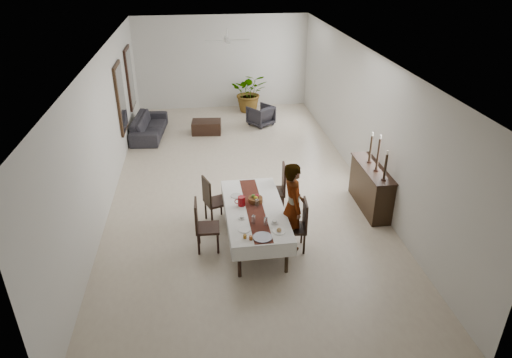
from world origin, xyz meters
name	(u,v)px	position (x,y,z in m)	size (l,w,h in m)	color
floor	(239,182)	(0.00, 0.00, 0.00)	(6.00, 12.00, 0.00)	beige
ceiling	(237,52)	(0.00, 0.00, 3.20)	(6.00, 12.00, 0.02)	white
wall_back	(222,63)	(0.00, 6.00, 1.60)	(6.00, 0.02, 3.20)	silver
wall_front	(285,297)	(0.00, -6.00, 1.60)	(6.00, 0.02, 3.20)	silver
wall_left	(106,127)	(-3.00, 0.00, 1.60)	(0.02, 12.00, 3.20)	silver
wall_right	(362,116)	(3.00, 0.00, 1.60)	(0.02, 12.00, 3.20)	silver
dining_table_top	(255,210)	(0.08, -2.50, 0.70)	(0.96, 2.30, 0.05)	black
table_leg_fl	(239,261)	(-0.33, -3.60, 0.34)	(0.07, 0.07, 0.67)	black
table_leg_fr	(287,257)	(0.51, -3.59, 0.34)	(0.07, 0.07, 0.67)	black
table_leg_bl	(229,199)	(-0.36, -1.41, 0.34)	(0.07, 0.07, 0.67)	black
table_leg_br	(267,197)	(0.49, -1.40, 0.34)	(0.07, 0.07, 0.67)	black
tablecloth_top	(255,208)	(0.08, -2.50, 0.72)	(1.13, 2.48, 0.01)	white
tablecloth_drape_left	(226,217)	(-0.48, -2.51, 0.59)	(0.01, 2.48, 0.29)	silver
tablecloth_drape_right	(283,212)	(0.64, -2.50, 0.59)	(0.01, 2.48, 0.29)	silver
tablecloth_drape_near	(265,252)	(0.09, -3.74, 0.59)	(1.13, 0.01, 0.29)	white
tablecloth_drape_far	(247,185)	(0.06, -1.27, 0.59)	(1.13, 0.01, 0.29)	white
table_runner	(255,208)	(0.08, -2.50, 0.73)	(0.34, 2.40, 0.00)	maroon
red_pitcher	(242,201)	(-0.16, -2.36, 0.83)	(0.14, 0.14, 0.19)	maroon
pitcher_handle	(237,201)	(-0.25, -2.36, 0.83)	(0.12, 0.12, 0.02)	#960C0A
wine_glass_near	(266,221)	(0.20, -3.13, 0.81)	(0.07, 0.07, 0.16)	silver
wine_glass_mid	(253,220)	(-0.01, -3.03, 0.81)	(0.07, 0.07, 0.16)	silver
wine_glass_far	(257,203)	(0.12, -2.46, 0.81)	(0.07, 0.07, 0.16)	white
teacup_right	(275,222)	(0.37, -3.08, 0.76)	(0.09, 0.09, 0.06)	silver
saucer_right	(275,223)	(0.37, -3.08, 0.74)	(0.14, 0.14, 0.01)	white
teacup_left	(242,217)	(-0.21, -2.84, 0.76)	(0.09, 0.09, 0.06)	silver
saucer_left	(242,218)	(-0.21, -2.84, 0.74)	(0.14, 0.14, 0.01)	white
plate_near_right	(279,231)	(0.40, -3.36, 0.74)	(0.23, 0.23, 0.01)	white
bread_near_right	(279,230)	(0.40, -3.36, 0.76)	(0.09, 0.09, 0.09)	tan
plate_near_left	(244,230)	(-0.20, -3.23, 0.74)	(0.23, 0.23, 0.01)	white
plate_far_left	(236,196)	(-0.24, -1.98, 0.74)	(0.23, 0.23, 0.01)	silver
serving_tray	(263,237)	(0.09, -3.51, 0.74)	(0.35, 0.35, 0.02)	#46464B
jam_jar_a	(251,238)	(-0.12, -3.54, 0.77)	(0.06, 0.06, 0.07)	#9A4916
jam_jar_b	(245,236)	(-0.22, -3.49, 0.77)	(0.06, 0.06, 0.07)	#976216
fruit_basket	(255,200)	(0.12, -2.26, 0.78)	(0.29, 0.29, 0.10)	brown
fruit_red	(257,196)	(0.15, -2.24, 0.85)	(0.09, 0.09, 0.09)	maroon
fruit_green	(253,196)	(0.08, -2.23, 0.85)	(0.08, 0.08, 0.08)	#437222
fruit_yellow	(256,198)	(0.12, -2.31, 0.85)	(0.08, 0.08, 0.08)	yellow
chair_right_near_seat	(294,228)	(0.78, -2.89, 0.46)	(0.44, 0.44, 0.05)	black
chair_right_near_leg_fl	(304,244)	(0.95, -3.09, 0.22)	(0.04, 0.04, 0.44)	black
chair_right_near_leg_fr	(302,233)	(0.98, -2.73, 0.22)	(0.04, 0.04, 0.44)	black
chair_right_near_leg_bl	(285,245)	(0.59, -3.06, 0.22)	(0.04, 0.04, 0.44)	black
chair_right_near_leg_br	(283,234)	(0.62, -2.70, 0.22)	(0.04, 0.04, 0.44)	black
chair_right_near_back	(305,215)	(0.98, -2.91, 0.76)	(0.44, 0.04, 0.56)	black
chair_right_far_seat	(274,192)	(0.62, -1.49, 0.50)	(0.48, 0.48, 0.05)	black
chair_right_far_leg_fl	(283,207)	(0.80, -1.70, 0.23)	(0.05, 0.05, 0.47)	black
chair_right_far_leg_fr	(281,198)	(0.83, -1.31, 0.23)	(0.05, 0.05, 0.47)	black
chair_right_far_leg_bl	(265,207)	(0.41, -1.66, 0.23)	(0.05, 0.05, 0.47)	black
chair_right_far_leg_br	(264,198)	(0.44, -1.28, 0.23)	(0.05, 0.05, 0.47)	black
chair_right_far_back	(284,178)	(0.83, -1.51, 0.82)	(0.48, 0.04, 0.61)	black
chair_left_near_seat	(208,228)	(-0.85, -2.68, 0.47)	(0.45, 0.45, 0.05)	black
chair_left_near_leg_fl	(199,234)	(-1.03, -2.49, 0.22)	(0.04, 0.04, 0.44)	black
chair_left_near_leg_fr	(199,245)	(-1.04, -2.86, 0.22)	(0.04, 0.04, 0.44)	black
chair_left_near_leg_bl	(218,233)	(-0.66, -2.50, 0.22)	(0.04, 0.04, 0.44)	black
chair_left_near_leg_br	(218,244)	(-0.67, -2.87, 0.22)	(0.04, 0.04, 0.44)	black
chair_left_near_back	(196,215)	(-1.05, -2.67, 0.77)	(0.45, 0.04, 0.57)	black
chair_left_far_seat	(216,202)	(-0.64, -1.70, 0.46)	(0.44, 0.44, 0.05)	black
chair_left_far_leg_fl	(206,210)	(-0.87, -1.59, 0.22)	(0.04, 0.04, 0.43)	black
chair_left_far_leg_fr	(212,218)	(-0.75, -1.93, 0.22)	(0.04, 0.04, 0.43)	black
chair_left_far_leg_bl	(221,206)	(-0.53, -1.47, 0.22)	(0.04, 0.04, 0.43)	black
chair_left_far_leg_br	(228,214)	(-0.41, -1.81, 0.22)	(0.04, 0.04, 0.43)	black
chair_left_far_back	(207,191)	(-0.83, -1.76, 0.76)	(0.44, 0.04, 0.56)	black
woman	(293,206)	(0.77, -2.77, 0.89)	(0.65, 0.42, 1.77)	gray
sideboard_body	(371,188)	(2.78, -1.57, 0.48)	(0.43, 1.61, 0.96)	black
sideboard_top	(373,168)	(2.78, -1.57, 0.98)	(0.47, 1.67, 0.03)	black
candlestick_near_base	(384,179)	(2.78, -2.16, 1.01)	(0.11, 0.11, 0.03)	black
candlestick_near_shaft	(385,167)	(2.78, -2.16, 1.30)	(0.05, 0.05, 0.54)	black
candlestick_near_candle	(388,153)	(2.78, -2.16, 1.61)	(0.04, 0.04, 0.09)	silver
candlestick_mid_base	(376,170)	(2.78, -1.74, 1.01)	(0.11, 0.11, 0.03)	black
candlestick_mid_shaft	(378,154)	(2.78, -1.74, 1.38)	(0.05, 0.05, 0.70)	black
candlestick_mid_candle	(381,137)	(2.78, -1.74, 1.77)	(0.04, 0.04, 0.09)	silver
candlestick_far_base	(369,161)	(2.78, -1.31, 1.01)	(0.11, 0.11, 0.03)	black
candlestick_far_shaft	(371,149)	(2.78, -1.31, 1.32)	(0.05, 0.05, 0.59)	black
candlestick_far_candle	(373,134)	(2.78, -1.31, 1.66)	(0.04, 0.04, 0.09)	beige
sofa	(149,126)	(-2.44, 3.47, 0.31)	(2.12, 0.83, 0.62)	#2C292F
armchair	(261,115)	(1.09, 3.94, 0.33)	(0.70, 0.72, 0.65)	#2A272D
coffee_table	(207,127)	(-0.69, 3.45, 0.20)	(0.89, 0.59, 0.40)	black
potted_plant	(250,92)	(0.90, 5.40, 0.68)	(1.23, 1.07, 1.37)	#285B24
mirror_frame_near	(121,98)	(-2.96, 2.20, 1.60)	(0.06, 1.05, 1.85)	black
mirror_glass_near	(122,98)	(-2.92, 2.20, 1.60)	(0.01, 0.90, 1.70)	white
mirror_frame_far	(130,78)	(-2.96, 4.30, 1.60)	(0.06, 1.05, 1.85)	black
mirror_glass_far	(131,78)	(-2.92, 4.30, 1.60)	(0.01, 0.90, 1.70)	silver
fan_rod	(227,33)	(0.00, 3.00, 3.10)	(0.04, 0.04, 0.20)	white
fan_hub	(227,40)	(0.00, 3.00, 2.90)	(0.16, 0.16, 0.08)	silver
fan_blade_n	(226,38)	(0.00, 3.35, 2.90)	(0.10, 0.55, 0.01)	silver
fan_blade_s	(228,43)	(0.00, 2.65, 2.90)	(0.10, 0.55, 0.01)	white
fan_blade_e	(240,40)	(0.35, 3.00, 2.90)	(0.55, 0.10, 0.01)	silver
fan_blade_w	(215,41)	(-0.35, 3.00, 2.90)	(0.55, 0.10, 0.01)	silver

